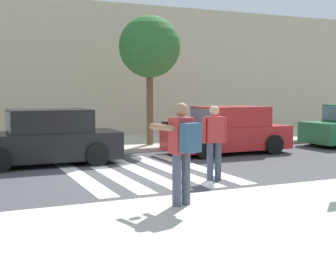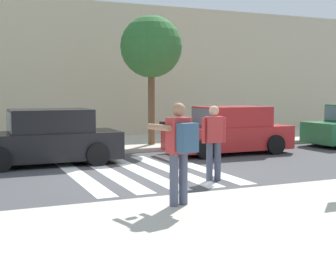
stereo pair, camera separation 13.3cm
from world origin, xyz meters
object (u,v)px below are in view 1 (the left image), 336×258
(photographer_with_backpack, at_px, (182,145))
(parked_car_black, at_px, (46,139))
(street_tree_center, at_px, (150,47))
(parked_car_red, at_px, (228,131))
(pedestrian_crossing, at_px, (214,138))

(photographer_with_backpack, xyz_separation_m, parked_car_black, (-1.21, 6.29, -0.44))
(parked_car_black, xyz_separation_m, street_tree_center, (4.03, 2.28, 2.87))
(parked_car_black, relative_size, parked_car_red, 1.00)
(photographer_with_backpack, xyz_separation_m, parked_car_red, (4.69, 6.29, -0.44))
(pedestrian_crossing, bearing_deg, parked_car_red, 55.10)
(pedestrian_crossing, relative_size, parked_car_black, 0.42)
(pedestrian_crossing, distance_m, parked_car_red, 4.81)
(parked_car_red, relative_size, street_tree_center, 0.89)
(pedestrian_crossing, bearing_deg, parked_car_black, 128.60)
(parked_car_red, distance_m, street_tree_center, 4.11)
(street_tree_center, bearing_deg, parked_car_red, -50.80)
(pedestrian_crossing, distance_m, parked_car_black, 5.05)
(parked_car_black, height_order, street_tree_center, street_tree_center)
(photographer_with_backpack, xyz_separation_m, pedestrian_crossing, (1.94, 2.35, -0.19))
(parked_car_red, bearing_deg, street_tree_center, 129.20)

